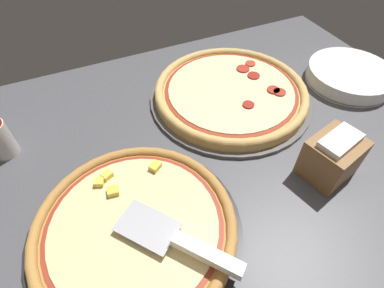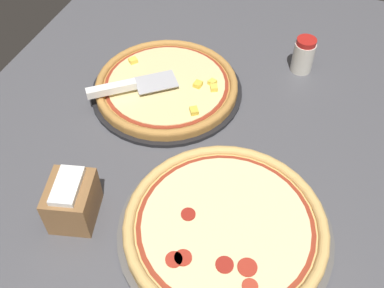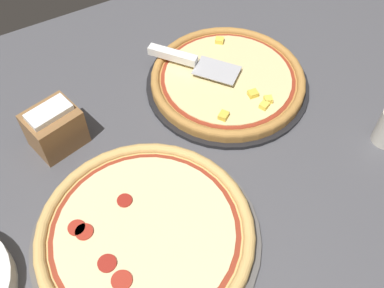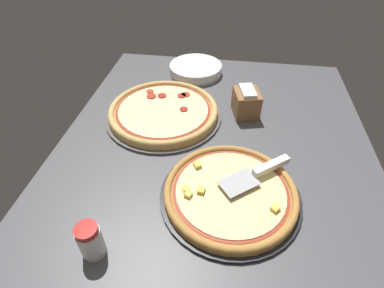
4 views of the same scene
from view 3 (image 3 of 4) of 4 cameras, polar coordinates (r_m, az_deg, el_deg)
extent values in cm
cube|color=#4C4C51|center=(102.61, 1.63, 2.62)|extent=(147.54, 103.17, 3.60)
cylinder|color=black|center=(108.16, 4.51, 7.58)|extent=(38.61, 38.61, 1.00)
cylinder|color=#B77F3D|center=(107.23, 4.55, 8.07)|extent=(36.29, 36.29, 1.63)
torus|color=#B77F3D|center=(106.66, 4.58, 8.39)|extent=(36.29, 36.29, 2.00)
cylinder|color=maroon|center=(106.61, 4.58, 8.42)|extent=(31.55, 31.55, 0.15)
cylinder|color=beige|center=(106.52, 4.59, 8.46)|extent=(29.76, 29.76, 0.40)
cube|color=yellow|center=(102.28, 7.75, 6.36)|extent=(2.33, 2.15, 1.16)
cube|color=#F4D64C|center=(115.00, 3.51, 13.01)|extent=(2.72, 2.69, 1.16)
cube|color=#F4D64C|center=(101.54, 9.65, 5.60)|extent=(2.32, 2.30, 1.16)
cube|color=yellow|center=(97.19, 4.02, 3.62)|extent=(2.87, 2.75, 1.16)
cube|color=#F4D64C|center=(100.20, 9.16, 4.87)|extent=(2.55, 2.42, 1.16)
cylinder|color=#565451|center=(84.97, -5.81, -11.75)|extent=(42.35, 42.35, 1.00)
cylinder|color=#DBAD60|center=(83.67, -5.89, -11.32)|extent=(39.81, 39.81, 1.89)
torus|color=#DBAD60|center=(82.83, -5.95, -11.03)|extent=(39.81, 39.81, 2.24)
cylinder|color=maroon|center=(82.76, -5.95, -11.01)|extent=(34.60, 34.60, 0.15)
cylinder|color=beige|center=(82.65, -5.96, -10.97)|extent=(32.64, 32.64, 0.40)
cylinder|color=#AD2D1E|center=(83.98, -13.53, -10.78)|extent=(3.28, 3.28, 0.40)
cylinder|color=#AD2D1E|center=(79.08, -8.92, -16.74)|extent=(3.61, 3.61, 0.40)
cylinder|color=#AD2D1E|center=(84.68, -14.45, -10.26)|extent=(3.19, 3.19, 0.40)
cylinder|color=maroon|center=(85.72, -8.56, -7.10)|extent=(2.89, 2.89, 0.40)
cylinder|color=maroon|center=(80.62, -10.73, -14.65)|extent=(3.33, 3.33, 0.40)
cube|color=#B7B7BC|center=(105.86, 3.16, 9.34)|extent=(11.48, 12.10, 0.24)
cube|color=white|center=(108.36, -2.47, 11.22)|extent=(9.22, 10.94, 2.00)
cube|color=olive|center=(97.53, -17.00, 1.86)|extent=(12.14, 10.85, 9.23)
cube|color=white|center=(93.74, -17.74, 3.87)|extent=(9.70, 6.72, 1.20)
camera|label=1|loc=(1.03, -2.72, 38.27)|focal=28.00mm
camera|label=2|loc=(0.43, -86.57, 7.74)|focal=42.00mm
camera|label=4|loc=(1.15, 38.80, 39.31)|focal=28.00mm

